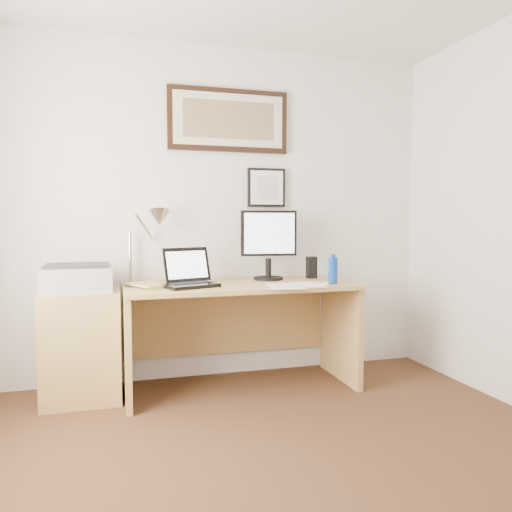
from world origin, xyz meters
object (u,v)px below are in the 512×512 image
object	(u,v)px
book	(135,286)
laptop	(189,278)
side_cabinet	(81,346)
desk	(237,314)
water_bottle	(333,270)
lcd_monitor	(269,241)
printer	(78,278)

from	to	relation	value
book	laptop	size ratio (longest dim) A/B	0.75
side_cabinet	book	world-z (taller)	book
desk	laptop	bearing A→B (deg)	-161.79
book	desk	xyz separation A→B (m)	(0.72, 0.11, -0.25)
laptop	desk	bearing A→B (deg)	18.21
laptop	water_bottle	bearing A→B (deg)	-7.90
side_cabinet	laptop	world-z (taller)	laptop
side_cabinet	lcd_monitor	distance (m)	1.50
desk	printer	world-z (taller)	printer
desk	printer	distance (m)	1.13
side_cabinet	printer	distance (m)	0.45
water_bottle	lcd_monitor	world-z (taller)	lcd_monitor
desk	lcd_monitor	world-z (taller)	lcd_monitor
desk	lcd_monitor	bearing A→B (deg)	17.39
side_cabinet	water_bottle	bearing A→B (deg)	-7.50
desk	side_cabinet	bearing A→B (deg)	-178.11
laptop	lcd_monitor	distance (m)	0.70
water_bottle	printer	size ratio (longest dim) A/B	0.42
water_bottle	laptop	size ratio (longest dim) A/B	0.47
book	laptop	world-z (taller)	laptop
laptop	printer	distance (m)	0.73
book	lcd_monitor	world-z (taller)	lcd_monitor
lcd_monitor	printer	size ratio (longest dim) A/B	1.18
book	printer	world-z (taller)	printer
desk	book	bearing A→B (deg)	-171.06
lcd_monitor	water_bottle	bearing A→B (deg)	-43.00
water_bottle	lcd_monitor	bearing A→B (deg)	137.00
side_cabinet	laptop	distance (m)	0.84
side_cabinet	water_bottle	world-z (taller)	water_bottle
side_cabinet	desk	world-z (taller)	desk
book	lcd_monitor	bearing A→B (deg)	11.26
book	printer	xyz separation A→B (m)	(-0.36, 0.10, 0.06)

